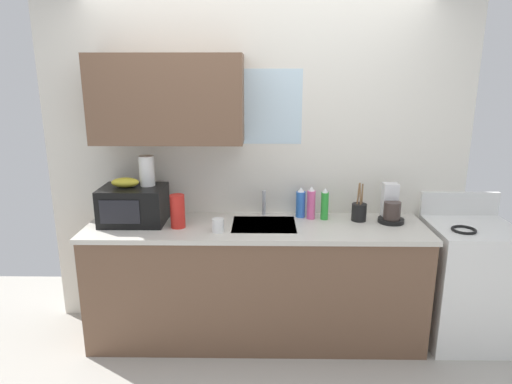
# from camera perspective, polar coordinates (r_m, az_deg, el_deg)

# --- Properties ---
(kitchen_wall_assembly) EXTENTS (3.23, 0.42, 2.50)m
(kitchen_wall_assembly) POSITION_cam_1_polar(r_m,az_deg,el_deg) (3.45, -2.09, 4.77)
(kitchen_wall_assembly) COLOR silver
(kitchen_wall_assembly) RESTS_ON ground
(counter_unit) EXTENTS (2.46, 0.63, 0.90)m
(counter_unit) POSITION_cam_1_polar(r_m,az_deg,el_deg) (3.44, 0.02, -11.20)
(counter_unit) COLOR brown
(counter_unit) RESTS_ON ground
(sink_faucet) EXTENTS (0.03, 0.03, 0.20)m
(sink_faucet) POSITION_cam_1_polar(r_m,az_deg,el_deg) (3.47, 1.01, -1.40)
(sink_faucet) COLOR #B2B5BA
(sink_faucet) RESTS_ON counter_unit
(stove_range) EXTENTS (0.60, 0.60, 1.08)m
(stove_range) POSITION_cam_1_polar(r_m,az_deg,el_deg) (3.77, 25.16, -10.30)
(stove_range) COLOR white
(stove_range) RESTS_ON ground
(microwave) EXTENTS (0.46, 0.35, 0.27)m
(microwave) POSITION_cam_1_polar(r_m,az_deg,el_deg) (3.41, -15.26, -1.60)
(microwave) COLOR black
(microwave) RESTS_ON counter_unit
(banana_bunch) EXTENTS (0.20, 0.11, 0.07)m
(banana_bunch) POSITION_cam_1_polar(r_m,az_deg,el_deg) (3.38, -16.25, 1.18)
(banana_bunch) COLOR gold
(banana_bunch) RESTS_ON microwave
(paper_towel_roll) EXTENTS (0.11, 0.11, 0.22)m
(paper_towel_roll) POSITION_cam_1_polar(r_m,az_deg,el_deg) (3.37, -13.66, 2.63)
(paper_towel_roll) COLOR white
(paper_towel_roll) RESTS_ON microwave
(coffee_maker) EXTENTS (0.19, 0.21, 0.28)m
(coffee_maker) POSITION_cam_1_polar(r_m,az_deg,el_deg) (3.47, 16.71, -1.92)
(coffee_maker) COLOR black
(coffee_maker) RESTS_ON counter_unit
(dish_soap_bottle_blue) EXTENTS (0.07, 0.07, 0.23)m
(dish_soap_bottle_blue) POSITION_cam_1_polar(r_m,az_deg,el_deg) (3.44, 5.68, -1.39)
(dish_soap_bottle_blue) COLOR blue
(dish_soap_bottle_blue) RESTS_ON counter_unit
(dish_soap_bottle_pink) EXTENTS (0.06, 0.06, 0.25)m
(dish_soap_bottle_pink) POSITION_cam_1_polar(r_m,az_deg,el_deg) (3.41, 7.01, -1.45)
(dish_soap_bottle_pink) COLOR #E55999
(dish_soap_bottle_pink) RESTS_ON counter_unit
(dish_soap_bottle_green) EXTENTS (0.06, 0.06, 0.24)m
(dish_soap_bottle_green) POSITION_cam_1_polar(r_m,az_deg,el_deg) (3.41, 8.69, -1.59)
(dish_soap_bottle_green) COLOR green
(dish_soap_bottle_green) RESTS_ON counter_unit
(cereal_canister) EXTENTS (0.10, 0.10, 0.24)m
(cereal_canister) POSITION_cam_1_polar(r_m,az_deg,el_deg) (3.24, -9.91, -2.42)
(cereal_canister) COLOR red
(cereal_canister) RESTS_ON counter_unit
(mug_white) EXTENTS (0.08, 0.08, 0.09)m
(mug_white) POSITION_cam_1_polar(r_m,az_deg,el_deg) (3.14, -4.85, -4.22)
(mug_white) COLOR white
(mug_white) RESTS_ON counter_unit
(utensil_crock) EXTENTS (0.11, 0.11, 0.30)m
(utensil_crock) POSITION_cam_1_polar(r_m,az_deg,el_deg) (3.44, 12.93, -2.41)
(utensil_crock) COLOR black
(utensil_crock) RESTS_ON counter_unit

